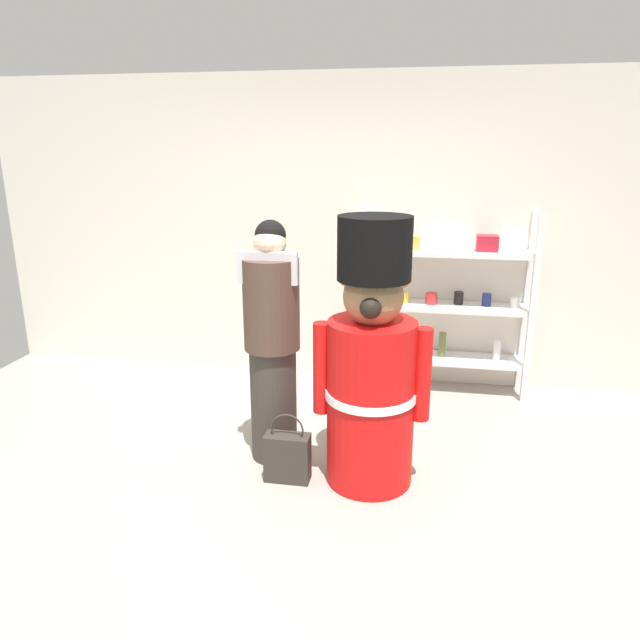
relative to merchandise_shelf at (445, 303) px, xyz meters
name	(u,v)px	position (x,y,z in m)	size (l,w,h in m)	color
ground_plane	(292,512)	(-0.86, -1.98, -0.76)	(6.40, 6.40, 0.00)	#9E9389
back_wall	(346,232)	(-0.86, 0.22, 0.54)	(6.40, 0.12, 2.60)	silver
merchandise_shelf	(445,303)	(0.00, 0.00, 0.00)	(1.40, 0.35, 1.52)	white
teddy_bear_guard	(371,368)	(-0.46, -1.55, -0.02)	(0.71, 0.55, 1.64)	red
person_shopper	(272,342)	(-1.12, -1.37, 0.05)	(0.37, 0.36, 1.59)	#38332D
shopping_bag	(288,456)	(-0.96, -1.65, -0.60)	(0.28, 0.13, 0.45)	#332D28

